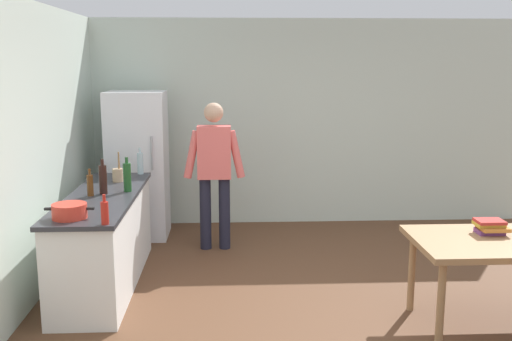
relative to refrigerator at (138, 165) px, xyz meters
The scene contains 15 objects.
ground_plane 3.19m from the refrigerator, 51.63° to the right, with size 14.00×14.00×0.00m, color brown.
wall_back 2.04m from the refrigerator, 17.53° to the left, with size 6.40×0.12×2.70m, color silver.
wall_left 2.35m from the refrigerator, 107.65° to the right, with size 0.12×5.60×2.70m, color silver.
kitchen_counter 1.66m from the refrigerator, 93.58° to the right, with size 0.64×2.20×0.90m.
refrigerator is the anchor object (origin of this frame).
person 1.10m from the refrigerator, 30.23° to the right, with size 0.70×0.22×1.70m.
dining_table 4.27m from the refrigerator, 39.29° to the right, with size 1.40×0.90×0.75m.
cooking_pot 2.45m from the refrigerator, 94.29° to the right, with size 0.40×0.28×0.12m.
utensil_jar 1.00m from the refrigerator, 93.46° to the right, with size 0.11×0.11×0.32m.
bottle_wine_dark 1.58m from the refrigerator, 93.32° to the right, with size 0.08×0.08×0.34m.
bottle_beer_brown 1.66m from the refrigerator, 96.91° to the right, with size 0.06×0.06×0.26m.
bottle_water_clear 0.60m from the refrigerator, 78.58° to the right, with size 0.07×0.07×0.30m.
bottle_sauce_red 2.64m from the refrigerator, 86.93° to the right, with size 0.06×0.06×0.24m.
bottle_wine_green 1.48m from the refrigerator, 85.27° to the right, with size 0.08×0.08×0.34m.
book_stack 4.15m from the refrigerator, 37.94° to the right, with size 0.25×0.20×0.12m.
Camera 1 is at (-0.79, -4.68, 2.16)m, focal length 40.75 mm.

